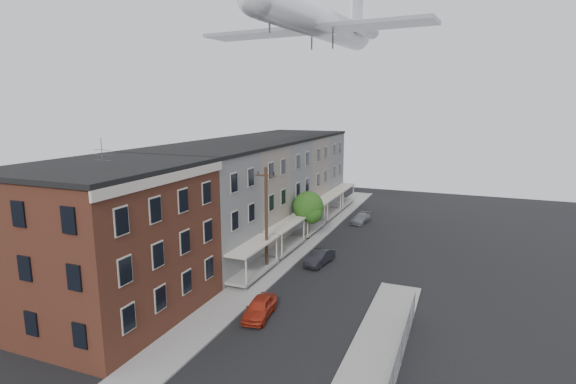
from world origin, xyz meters
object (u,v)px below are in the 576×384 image
(car_far, at_px, (361,218))
(airplane, at_px, (321,22))
(utility_pole, at_px, (266,219))
(street_tree, at_px, (309,208))
(car_mid, at_px, (320,257))
(car_near, at_px, (260,308))

(car_far, relative_size, airplane, 0.15)
(utility_pole, height_order, street_tree, utility_pole)
(utility_pole, bearing_deg, car_mid, 44.14)
(utility_pole, bearing_deg, airplane, 83.02)
(utility_pole, relative_size, car_near, 2.33)
(car_far, bearing_deg, airplane, -98.74)
(utility_pole, height_order, car_far, utility_pole)
(street_tree, relative_size, car_near, 1.35)
(car_mid, height_order, car_far, car_mid)
(street_tree, bearing_deg, car_mid, -63.20)
(utility_pole, relative_size, airplane, 0.35)
(street_tree, distance_m, car_far, 10.06)
(car_near, bearing_deg, car_mid, 80.41)
(car_mid, bearing_deg, street_tree, 124.76)
(car_far, height_order, airplane, airplane)
(car_far, xyz_separation_m, airplane, (-2.55, -8.69, 21.20))
(car_near, distance_m, car_mid, 11.17)
(airplane, bearing_deg, utility_pole, -96.98)
(utility_pole, xyz_separation_m, car_mid, (3.58, 3.48, -4.04))
(car_near, xyz_separation_m, airplane, (-1.73, 17.90, 21.09))
(car_mid, xyz_separation_m, car_far, (0.22, 15.44, -0.09))
(street_tree, relative_size, car_far, 1.37)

